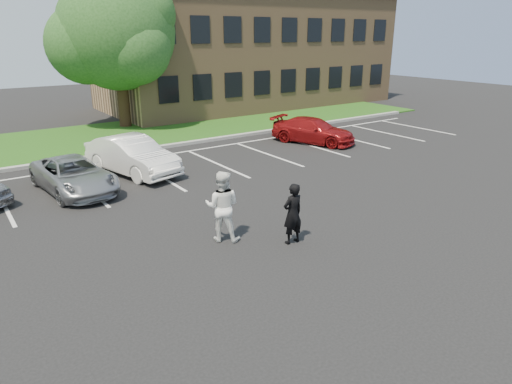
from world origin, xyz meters
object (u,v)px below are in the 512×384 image
man_black_suit (293,214)px  car_red_compact (313,131)px  man_white_shirt (222,206)px  tree (118,34)px  car_silver_minivan (74,175)px  office_building (248,50)px  car_white_sedan (132,156)px

man_black_suit → car_red_compact: 12.15m
man_black_suit → man_white_shirt: (-1.45, 1.25, 0.14)m
man_black_suit → tree: bearing=-96.7°
tree → car_red_compact: tree is taller
car_silver_minivan → car_red_compact: car_red_compact is taller
office_building → car_white_sedan: size_ratio=4.91×
tree → man_black_suit: bearing=-96.4°
tree → car_red_compact: size_ratio=2.00×
car_white_sedan → car_red_compact: bearing=-15.1°
man_black_suit → man_white_shirt: bearing=-41.1°
man_black_suit → car_red_compact: (8.51, 8.68, -0.21)m
car_silver_minivan → car_white_sedan: car_white_sedan is taller
man_white_shirt → car_silver_minivan: man_white_shirt is taller
office_building → man_black_suit: bearing=-121.6°
man_black_suit → car_white_sedan: 8.83m
car_white_sedan → car_silver_minivan: bearing=-174.4°
man_white_shirt → car_white_sedan: (0.27, 7.51, -0.24)m
car_silver_minivan → car_red_compact: size_ratio=1.00×
man_black_suit → car_silver_minivan: size_ratio=0.39×
office_building → car_silver_minivan: bearing=-140.5°
tree → car_white_sedan: 11.21m
office_building → tree: 12.10m
office_building → man_white_shirt: 25.85m
man_white_shirt → car_silver_minivan: bearing=-29.1°
man_black_suit → car_silver_minivan: man_black_suit is taller
tree → car_white_sedan: bearing=-108.5°
man_black_suit → car_red_compact: man_black_suit is taller
man_black_suit → car_silver_minivan: (-3.70, 7.82, -0.24)m
man_white_shirt → car_silver_minivan: (-2.26, 6.58, -0.38)m
tree → man_white_shirt: tree is taller
man_black_suit → car_silver_minivan: bearing=-65.0°
tree → man_black_suit: tree is taller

